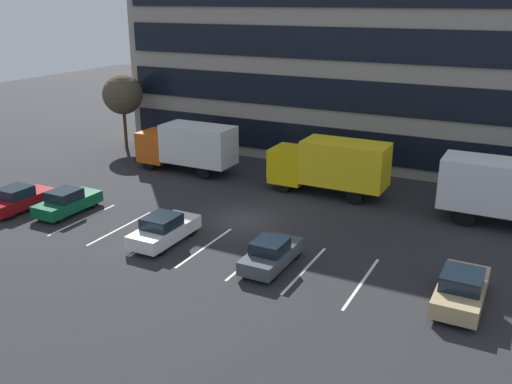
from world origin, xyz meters
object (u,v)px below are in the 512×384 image
Objects in this scene: box_truck_blue at (511,191)px; sedan_charcoal at (271,254)px; box_truck_yellow_all at (330,164)px; bare_tree at (123,95)px; box_truck_orange at (187,145)px; sedan_white at (164,229)px; sedan_tan at (461,289)px; sedan_forest at (67,202)px; sedan_maroon at (19,199)px.

box_truck_blue is 14.50m from sedan_charcoal.
box_truck_yellow_all is 20.27m from bare_tree.
bare_tree is (-19.81, 3.47, 2.53)m from box_truck_yellow_all.
box_truck_orange is 9.69m from bare_tree.
box_truck_blue is 19.25m from sedan_white.
sedan_forest is at bearing 179.06° from sedan_tan.
sedan_tan reaches higher than sedan_charcoal.
sedan_maroon is (-26.64, -10.88, -1.39)m from box_truck_blue.
bare_tree is (-4.04, 14.88, 3.87)m from sedan_maroon.
sedan_tan is at bearing -25.71° from bare_tree.
sedan_forest is (-1.64, -10.47, -1.30)m from box_truck_orange.
sedan_white reaches higher than sedan_charcoal.
sedan_tan is 8.63m from sedan_charcoal.
box_truck_orange is at bearing 118.21° from sedan_white.
sedan_charcoal is at bearing -132.00° from box_truck_blue.
sedan_charcoal is 0.64× the size of bare_tree.
box_truck_orange is 1.74× the size of sedan_tan.
sedan_maroon is at bearing -178.65° from sedan_tan.
sedan_charcoal is 25.95m from bare_tree.
sedan_tan is (14.87, 0.48, 0.01)m from sedan_white.
box_truck_orange is 21.99m from box_truck_blue.
sedan_charcoal is (13.97, -0.82, -0.03)m from sedan_forest.
sedan_white is at bearing -178.17° from sedan_tan.
sedan_white is 1.08× the size of sedan_charcoal.
bare_tree reaches higher than sedan_tan.
box_truck_blue is at bearing -7.42° from bare_tree.
bare_tree reaches higher than box_truck_orange.
box_truck_blue reaches higher than box_truck_orange.
box_truck_orange is 1.85× the size of sedan_maroon.
sedan_maroon is at bearing -179.31° from sedan_white.
sedan_maroon is at bearing -179.46° from sedan_charcoal.
sedan_tan is at bearing 1.83° from sedan_white.
box_truck_orange is at bearing 81.09° from sedan_forest.
box_truck_orange is at bearing -21.53° from bare_tree.
sedan_maroon is (-25.60, -0.61, -0.04)m from sedan_tan.
sedan_white is 0.69× the size of bare_tree.
bare_tree is (-7.05, 13.90, 3.87)m from sedan_forest.
sedan_forest is at bearing -98.91° from box_truck_orange.
sedan_white is at bearing -44.97° from bare_tree.
sedan_tan is at bearing -0.94° from sedan_forest.
sedan_tan is at bearing -95.75° from box_truck_blue.
box_truck_orange is at bearing 178.53° from box_truck_blue.
box_truck_blue is at bearing -1.47° from box_truck_orange.
sedan_forest reaches higher than sedan_charcoal.
sedan_white is at bearing -6.26° from sedan_forest.
box_truck_orange is 1.85× the size of sedan_forest.
box_truck_yellow_all is at bearing 35.87° from sedan_maroon.
sedan_charcoal is (1.20, -11.25, -1.37)m from box_truck_yellow_all.
box_truck_orange is 12.43m from sedan_maroon.
sedan_forest is at bearing -140.74° from box_truck_yellow_all.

